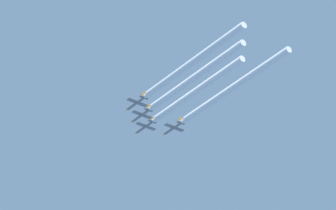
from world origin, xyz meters
The scene contains 8 objects.
jet_lead centered at (-0.58, 4.99, 256.75)m, with size 8.87×12.91×3.10m.
jet_left_wingman centered at (-7.74, -2.40, 255.86)m, with size 8.87×12.91×3.10m.
jet_right_wingman centered at (7.95, -2.22, 255.78)m, with size 8.87×12.91×3.10m.
jet_outer_left centered at (-15.35, -9.78, 254.96)m, with size 8.87×12.91×3.10m.
smoke_trail_lead centered at (-0.58, -28.14, 256.72)m, with size 2.58×54.51×2.58m.
smoke_trail_left_wingman centered at (-7.74, -36.35, 255.83)m, with size 2.58×56.15×2.58m.
smoke_trail_right_wingman centered at (7.95, -39.55, 255.75)m, with size 2.58×62.91×2.58m.
smoke_trail_outer_left centered at (-15.35, -44.78, 254.93)m, with size 2.58×58.24×2.58m.
Camera 1 is at (-251.16, -345.08, 1.25)m, focal length 135.95 mm.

